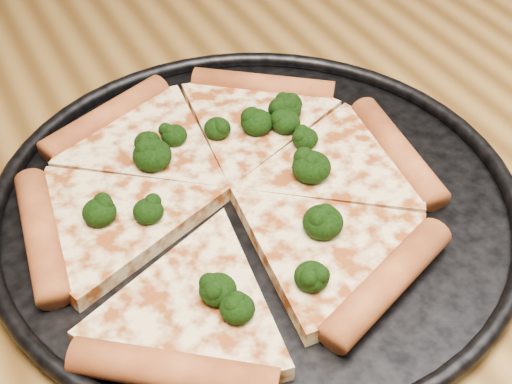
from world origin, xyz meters
name	(u,v)px	position (x,y,z in m)	size (l,w,h in m)	color
dining_table	(288,258)	(0.00, 0.00, 0.66)	(1.20, 0.90, 0.75)	brown
pizza_pan	(256,200)	(-0.04, -0.02, 0.76)	(0.39, 0.39, 0.02)	black
pizza	(229,193)	(-0.06, -0.01, 0.77)	(0.31, 0.33, 0.02)	#FFE09C
broccoli_florets	(242,171)	(-0.04, 0.00, 0.78)	(0.20, 0.20, 0.02)	black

